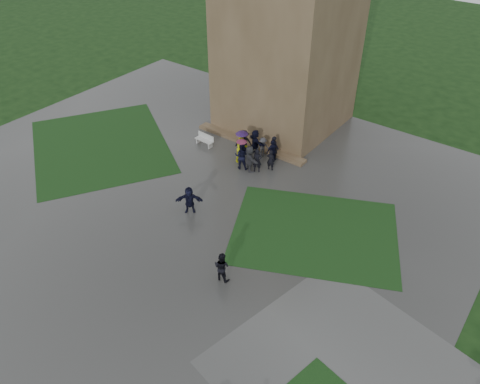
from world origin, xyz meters
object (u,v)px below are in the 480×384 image
Objects in this scene: pedestrian_mid at (189,200)px; pedestrian_near at (222,266)px; tower at (290,1)px; bench at (205,140)px.

pedestrian_mid is 5.70m from pedestrian_near.
tower reaches higher than pedestrian_near.
bench is 7.66m from pedestrian_mid.
tower reaches higher than bench.
tower is at bearing 70.96° from bench.
tower is at bearing -74.40° from pedestrian_near.
pedestrian_mid is (4.25, -6.35, 0.42)m from bench.
tower is 10.81× the size of pedestrian_near.
tower is 10.98m from bench.
tower is 15.23m from pedestrian_mid.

